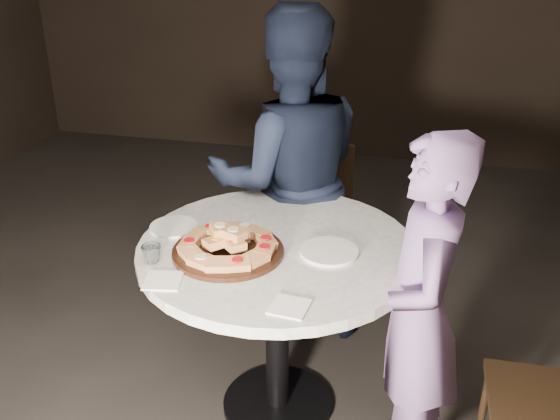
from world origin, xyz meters
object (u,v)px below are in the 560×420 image
focaccia_pile (228,242)px  chair_far (312,201)px  serving_board (228,251)px  diner_navy (289,179)px  diner_teal (419,314)px  table (277,278)px  water_glass (152,254)px

focaccia_pile → chair_far: bearing=85.5°
serving_board → diner_navy: diner_navy is taller
diner_navy → diner_teal: bearing=109.7°
table → focaccia_pile: focaccia_pile is taller
focaccia_pile → table: bearing=33.9°
focaccia_pile → diner_teal: diner_teal is taller
chair_far → diner_navy: diner_navy is taller
diner_navy → diner_teal: 1.07m
water_glass → diner_teal: 1.02m
chair_far → diner_teal: 1.45m
serving_board → diner_teal: (0.74, -0.04, -0.14)m
chair_far → diner_teal: (0.64, -1.29, 0.19)m
table → serving_board: size_ratio=3.18×
table → water_glass: bearing=-150.5°
water_glass → diner_teal: size_ratio=0.05×
table → focaccia_pile: (-0.17, -0.11, 0.21)m
chair_far → diner_navy: 0.58m
water_glass → diner_navy: diner_navy is taller
diner_navy → diner_teal: size_ratio=1.20×
serving_board → water_glass: bearing=-153.7°
table → serving_board: (-0.17, -0.11, 0.17)m
table → water_glass: (-0.43, -0.24, 0.19)m
table → diner_teal: (0.57, -0.16, 0.02)m
table → chair_far: 1.15m
diner_teal → table: bearing=-112.2°
serving_board → water_glass: (-0.26, -0.13, 0.03)m
water_glass → serving_board: bearing=26.3°
chair_far → focaccia_pile: bearing=65.2°
focaccia_pile → diner_teal: 0.76m
table → diner_navy: 0.69m
diner_navy → table: bearing=78.9°
diner_navy → diner_teal: diner_navy is taller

